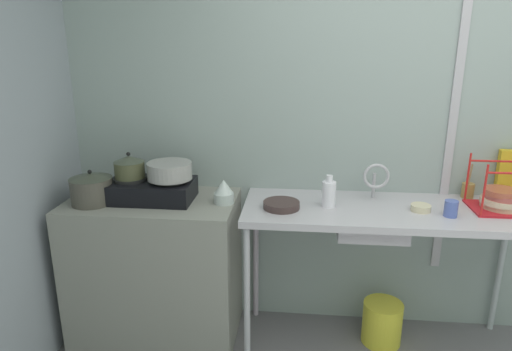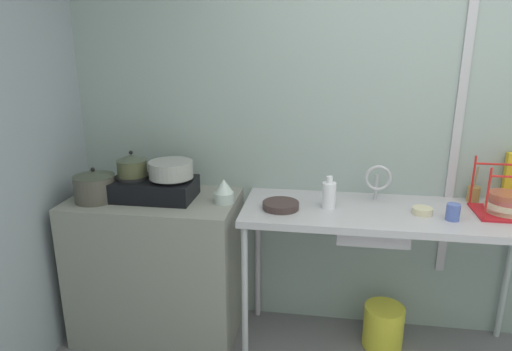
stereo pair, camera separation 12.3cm
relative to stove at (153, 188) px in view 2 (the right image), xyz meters
name	(u,v)px [view 2 (the right image)]	position (x,y,z in m)	size (l,w,h in m)	color
wall_back	(438,115)	(1.65, 0.34, 0.42)	(5.24, 0.10, 2.79)	#93A19D
wall_metal_strip	(462,93)	(1.76, 0.28, 0.56)	(0.05, 0.01, 2.23)	#B9B2BB
counter_concrete	(158,266)	(0.00, 0.00, -0.52)	(1.00, 0.58, 0.91)	gray
counter_sink	(388,222)	(1.37, 0.00, -0.13)	(1.63, 0.58, 0.91)	#B9B2BB
stove	(153,188)	(0.00, 0.00, 0.00)	(0.50, 0.30, 0.14)	black
pot_on_left_burner	(132,165)	(-0.12, 0.00, 0.14)	(0.18, 0.18, 0.15)	#494A30
pot_on_right_burner	(171,169)	(0.12, 0.00, 0.12)	(0.26, 0.26, 0.10)	#9C9896
pot_beside_stove	(95,186)	(-0.32, -0.09, 0.03)	(0.24, 0.24, 0.20)	#4B473E
percolator	(224,191)	(0.44, -0.01, 0.01)	(0.12, 0.12, 0.14)	silver
sink_basin	(371,223)	(1.28, -0.02, -0.14)	(0.38, 0.33, 0.15)	#B9B2BB
faucet	(378,179)	(1.32, 0.12, 0.08)	(0.15, 0.09, 0.23)	#B9B2BB
frying_pan	(281,205)	(0.77, -0.06, -0.04)	(0.21, 0.21, 0.04)	#3E2D2C
dish_rack	(506,204)	(1.99, 0.03, 0.00)	(0.31, 0.27, 0.29)	red
cup_by_rack	(453,212)	(1.68, -0.10, -0.02)	(0.07, 0.07, 0.09)	#5265B8
small_bowl_on_drainboard	(422,211)	(1.55, -0.03, -0.05)	(0.11, 0.11, 0.04)	beige
bottle_by_sink	(329,195)	(1.04, -0.01, 0.01)	(0.08, 0.08, 0.19)	white
utensil_jar	(473,193)	(1.88, 0.23, -0.02)	(0.07, 0.07, 0.20)	olive
bucket_on_floor	(383,326)	(1.41, 0.04, -0.84)	(0.24, 0.24, 0.27)	yellow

